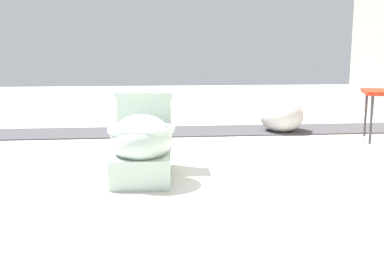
# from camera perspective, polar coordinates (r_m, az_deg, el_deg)

# --- Properties ---
(ground_plane) EXTENTS (14.00, 14.00, 0.00)m
(ground_plane) POSITION_cam_1_polar(r_m,az_deg,el_deg) (2.98, -3.47, -5.08)
(ground_plane) COLOR beige
(gravel_strip) EXTENTS (0.56, 8.00, 0.01)m
(gravel_strip) POSITION_cam_1_polar(r_m,az_deg,el_deg) (4.31, 2.53, -0.36)
(gravel_strip) COLOR #423F44
(gravel_strip) RESTS_ON ground
(toilet) EXTENTS (0.65, 0.42, 0.52)m
(toilet) POSITION_cam_1_polar(r_m,az_deg,el_deg) (2.73, -6.27, -1.76)
(toilet) COLOR #B2C6B7
(toilet) RESTS_ON ground
(boulder_near) EXTENTS (0.55, 0.54, 0.31)m
(boulder_near) POSITION_cam_1_polar(r_m,az_deg,el_deg) (4.34, 11.29, 1.53)
(boulder_near) COLOR #B7B2AD
(boulder_near) RESTS_ON ground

